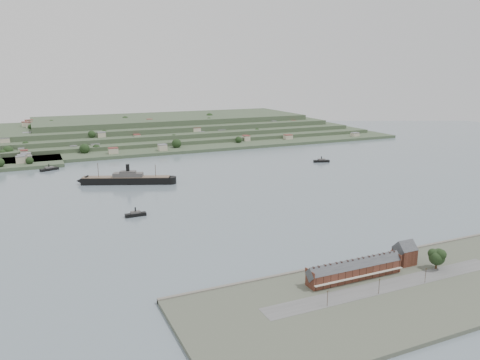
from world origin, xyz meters
name	(u,v)px	position (x,y,z in m)	size (l,w,h in m)	color
ground	(240,200)	(0.00, 0.00, 0.00)	(1400.00, 1400.00, 0.00)	slate
near_shore	(394,291)	(0.00, -186.75, 1.01)	(220.00, 80.00, 2.60)	#4C5142
terrace_row	(355,270)	(-10.00, -168.02, 6.84)	(55.60, 9.80, 11.07)	#4C271B
gabled_building	(405,253)	(27.50, -164.00, 8.19)	(10.40, 10.18, 14.09)	#4C271B
far_peninsula	(155,130)	(27.91, 393.10, 11.88)	(760.00, 309.00, 30.00)	#3A4D33
steamship	(124,180)	(-78.58, 97.94, 4.27)	(91.77, 45.22, 23.15)	black
tugboat	(136,214)	(-90.43, -9.25, 1.74)	(15.87, 4.43, 7.11)	black
ferry_west	(49,169)	(-141.77, 193.66, 1.77)	(20.14, 12.50, 7.33)	black
ferry_east	(321,161)	(157.08, 110.03, 1.70)	(19.46, 10.94, 7.04)	black
fig_tree	(438,256)	(38.57, -177.13, 9.30)	(10.72, 9.28, 11.96)	#3C2C1B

